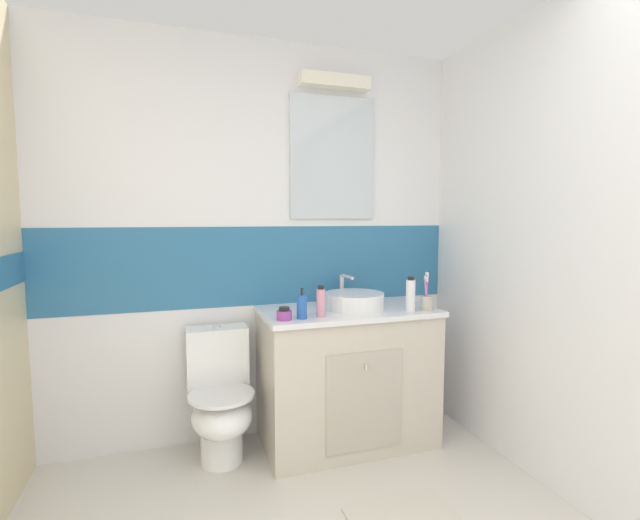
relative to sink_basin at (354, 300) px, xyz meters
name	(u,v)px	position (x,y,z in m)	size (l,w,h in m)	color
wall_back_tiled	(260,240)	(-0.51, 0.34, 0.36)	(3.20, 0.20, 2.50)	white
wall_right_plain	(590,251)	(0.83, -0.91, 0.35)	(0.10, 3.48, 2.50)	white
vanity_cabinet	(347,375)	(-0.04, 0.01, -0.48)	(1.06, 0.59, 0.85)	beige
sink_basin	(354,300)	(0.00, 0.00, 0.00)	(0.37, 0.41, 0.19)	white
toilet	(220,400)	(-0.81, 0.04, -0.55)	(0.37, 0.50, 0.77)	white
toothbrush_cup	(427,301)	(0.39, -0.20, 0.00)	(0.07, 0.07, 0.23)	#B2ADA3
soap_dispenser	(302,307)	(-0.38, -0.18, 0.02)	(0.06, 0.06, 0.17)	#2659B2
shampoo_bottle_tall	(411,295)	(0.29, -0.18, 0.05)	(0.06, 0.06, 0.21)	white
hair_gel_jar	(284,314)	(-0.48, -0.17, -0.02)	(0.08, 0.08, 0.07)	#993F99
deodorant_spray_can	(321,302)	(-0.27, -0.16, 0.03)	(0.05, 0.05, 0.18)	pink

